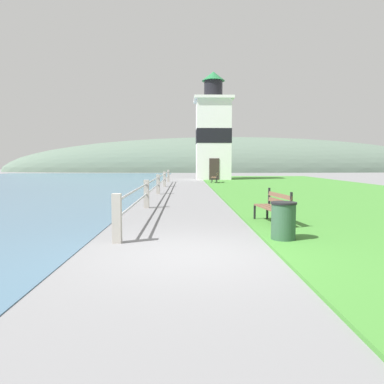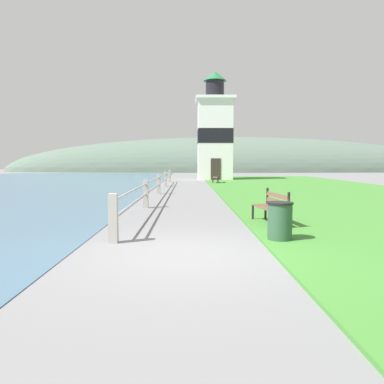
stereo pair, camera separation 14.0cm
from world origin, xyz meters
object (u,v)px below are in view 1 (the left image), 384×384
(park_bench_near, at_px, (274,205))
(park_bench_midway, at_px, (215,176))
(trash_bin, at_px, (283,222))
(lighthouse, at_px, (213,134))

(park_bench_near, relative_size, park_bench_midway, 0.96)
(park_bench_near, height_order, park_bench_midway, same)
(park_bench_midway, height_order, trash_bin, park_bench_midway)
(park_bench_near, xyz_separation_m, lighthouse, (0.30, 25.60, 3.78))
(lighthouse, xyz_separation_m, trash_bin, (-0.58, -27.65, -3.89))
(trash_bin, bearing_deg, lighthouse, 88.79)
(park_bench_midway, distance_m, lighthouse, 7.13)
(park_bench_midway, xyz_separation_m, lighthouse, (0.26, 6.04, 3.78))
(lighthouse, height_order, trash_bin, lighthouse)
(lighthouse, bearing_deg, park_bench_near, -90.66)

